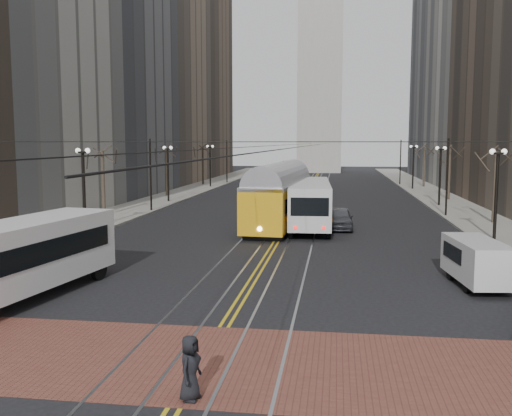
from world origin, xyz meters
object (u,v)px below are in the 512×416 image
(streetcar, at_px, (280,201))
(cargo_van, at_px, (476,264))
(sedan_grey, at_px, (340,218))
(pedestrian_a, at_px, (190,368))
(rear_bus, at_px, (310,205))

(streetcar, height_order, cargo_van, streetcar)
(sedan_grey, bearing_deg, pedestrian_a, -98.00)
(rear_bus, relative_size, cargo_van, 2.79)
(rear_bus, xyz_separation_m, cargo_van, (8.04, -16.59, -0.66))
(pedestrian_a, bearing_deg, sedan_grey, 3.53)
(streetcar, relative_size, pedestrian_a, 9.57)
(rear_bus, distance_m, pedestrian_a, 29.17)
(streetcar, xyz_separation_m, cargo_van, (10.34, -17.06, -0.81))
(sedan_grey, bearing_deg, rear_bus, 163.66)
(cargo_van, height_order, pedestrian_a, cargo_van)
(cargo_van, bearing_deg, sedan_grey, 103.84)
(streetcar, height_order, rear_bus, streetcar)
(rear_bus, relative_size, pedestrian_a, 7.93)
(rear_bus, distance_m, sedan_grey, 2.45)
(rear_bus, distance_m, cargo_van, 18.45)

